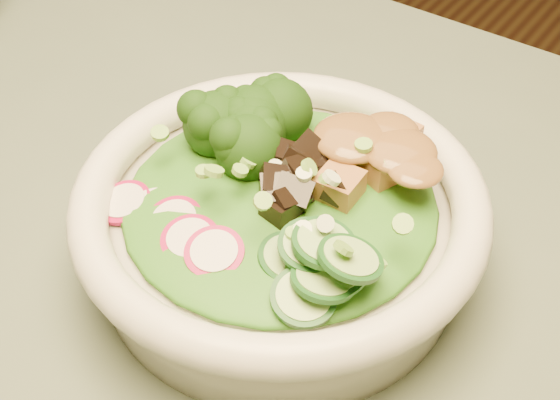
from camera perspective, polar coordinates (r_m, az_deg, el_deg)
The scene contains 9 objects.
salad_bowl at distance 0.46m, azimuth 0.00°, elevation -1.67°, with size 0.24×0.24×0.07m.
lettuce_bed at distance 0.45m, azimuth 0.00°, elevation 0.09°, with size 0.18×0.18×0.02m, color #1E6315.
broccoli_florets at distance 0.48m, azimuth -2.95°, elevation 5.45°, with size 0.07×0.06×0.04m, color black, non-canonical shape.
radish_slices at distance 0.43m, azimuth -7.15°, elevation -2.03°, with size 0.10×0.04×0.02m, color #9F0C41, non-canonical shape.
cucumber_slices at distance 0.41m, azimuth 3.21°, elevation -4.10°, with size 0.06×0.06×0.03m, color #91C56D, non-canonical shape.
mushroom_heap at distance 0.45m, azimuth 1.29°, elevation 1.61°, with size 0.06×0.06×0.04m, color black, non-canonical shape.
tofu_cubes at distance 0.46m, azimuth 6.55°, elevation 2.85°, with size 0.08×0.05×0.03m, color #9C6634, non-canonical shape.
peanut_sauce at distance 0.46m, azimuth 6.67°, elevation 3.98°, with size 0.06×0.05×0.01m, color brown.
scallion_garnish at distance 0.44m, azimuth 0.00°, elevation 2.11°, with size 0.17×0.17×0.02m, color #78B33F, non-canonical shape.
Camera 1 is at (0.42, -0.20, 1.11)m, focal length 50.00 mm.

